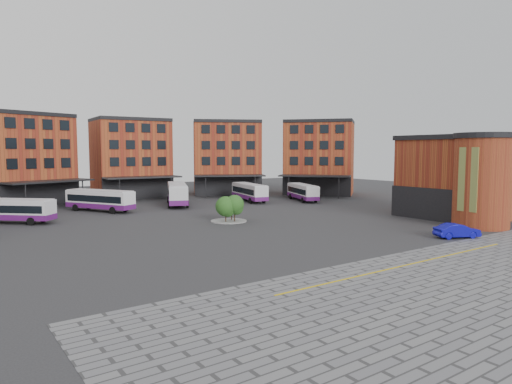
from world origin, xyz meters
TOP-DOWN VIEW (x-y plane):
  - ground at (0.00, 0.00)m, footprint 160.00×160.00m
  - yellow_line at (2.00, -14.00)m, footprint 26.00×0.15m
  - main_building at (-4.77, 38.25)m, footprint 94.14×42.48m
  - east_building at (28.70, -3.06)m, footprint 17.40×15.40m
  - tree_island at (1.91, 11.45)m, footprint 4.40×4.40m
  - bus_b at (-19.89, 25.82)m, footprint 9.18×8.84m
  - bus_c at (-8.05, 30.50)m, footprint 7.49×10.71m
  - bus_d at (4.25, 31.03)m, footprint 7.41×12.26m
  - bus_e at (16.77, 29.07)m, footprint 4.67×10.94m
  - bus_f at (24.80, 24.44)m, footprint 5.84×10.26m
  - blue_car at (14.86, -10.08)m, footprint 4.65×3.26m

SIDE VIEW (x-z plane):
  - ground at x=0.00m, z-range 0.00..0.00m
  - yellow_line at x=2.00m, z-range 0.02..0.04m
  - blue_car at x=14.86m, z-range 0.00..1.45m
  - bus_f at x=24.80m, z-range 0.12..2.97m
  - bus_b at x=-19.89m, z-range 0.12..3.04m
  - bus_e at x=16.77m, z-range 0.13..3.13m
  - bus_c at x=-8.05m, z-range 0.13..3.19m
  - bus_d at x=4.25m, z-range 0.14..3.57m
  - tree_island at x=1.91m, z-range 0.19..3.53m
  - east_building at x=28.70m, z-range -0.01..10.59m
  - main_building at x=-4.77m, z-range -0.07..14.53m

